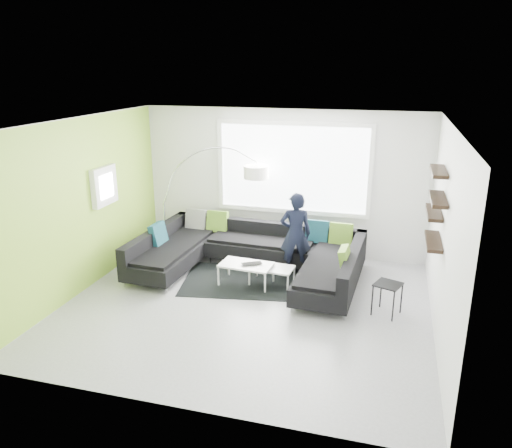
% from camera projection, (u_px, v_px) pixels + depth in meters
% --- Properties ---
extents(ground, '(5.50, 5.50, 0.00)m').
position_uv_depth(ground, '(246.00, 306.00, 7.72)').
color(ground, gray).
rests_on(ground, ground).
extents(room_shell, '(5.54, 5.04, 2.82)m').
position_uv_depth(room_shell, '(252.00, 190.00, 7.35)').
color(room_shell, silver).
rests_on(room_shell, ground).
extents(sectional_sofa, '(3.90, 2.52, 0.82)m').
position_uv_depth(sectional_sofa, '(249.00, 257.00, 8.70)').
color(sectional_sofa, black).
rests_on(sectional_sofa, ground).
extents(rug, '(2.24, 1.79, 0.01)m').
position_uv_depth(rug, '(243.00, 280.00, 8.63)').
color(rug, black).
rests_on(rug, ground).
extents(coffee_table, '(1.17, 0.74, 0.37)m').
position_uv_depth(coffee_table, '(259.00, 274.00, 8.44)').
color(coffee_table, silver).
rests_on(coffee_table, ground).
extents(arc_lamp, '(2.13, 1.16, 2.15)m').
position_uv_depth(arc_lamp, '(164.00, 203.00, 9.40)').
color(arc_lamp, silver).
rests_on(arc_lamp, ground).
extents(side_table, '(0.46, 0.46, 0.50)m').
position_uv_depth(side_table, '(387.00, 299.00, 7.40)').
color(side_table, black).
rests_on(side_table, ground).
extents(person, '(0.72, 0.63, 1.49)m').
position_uv_depth(person, '(295.00, 234.00, 8.69)').
color(person, black).
rests_on(person, ground).
extents(laptop, '(0.54, 0.52, 0.03)m').
position_uv_depth(laptop, '(252.00, 265.00, 8.31)').
color(laptop, black).
rests_on(laptop, coffee_table).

